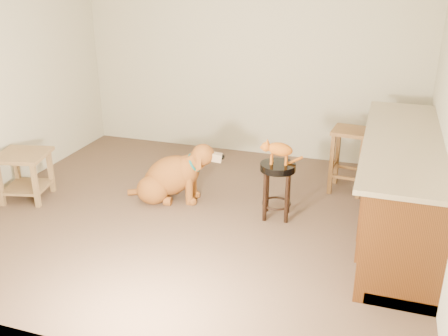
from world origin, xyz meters
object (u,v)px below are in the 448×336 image
(wood_stool, at_px, (349,159))
(side_table, at_px, (25,169))
(tabby_kitten, at_px, (278,150))
(golden_retriever, at_px, (171,177))
(padded_stool, at_px, (277,179))

(wood_stool, xyz_separation_m, side_table, (-3.30, -1.30, -0.03))
(tabby_kitten, bearing_deg, golden_retriever, 169.73)
(golden_retriever, relative_size, tabby_kitten, 2.67)
(wood_stool, relative_size, side_table, 1.19)
(side_table, distance_m, tabby_kitten, 2.73)
(wood_stool, distance_m, side_table, 3.54)
(wood_stool, distance_m, tabby_kitten, 1.13)
(padded_stool, xyz_separation_m, golden_retriever, (-1.17, 0.05, -0.15))
(padded_stool, height_order, wood_stool, wood_stool)
(padded_stool, distance_m, golden_retriever, 1.18)
(golden_retriever, height_order, tabby_kitten, tabby_kitten)
(golden_retriever, bearing_deg, tabby_kitten, -10.89)
(padded_stool, distance_m, side_table, 2.71)
(side_table, bearing_deg, tabby_kitten, 8.99)
(padded_stool, height_order, side_table, padded_stool)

